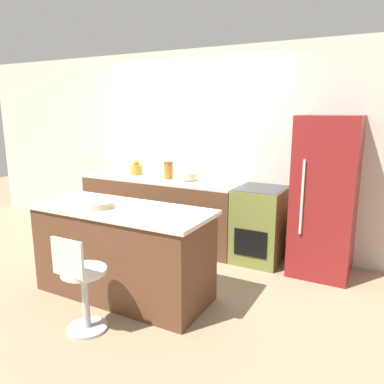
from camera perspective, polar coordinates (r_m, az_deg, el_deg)
The scene contains 11 objects.
ground_plane at distance 4.93m, azimuth -3.44°, elevation -9.25°, with size 14.00×14.00×0.00m, color #998466.
wall_back at distance 5.20m, azimuth 0.33°, elevation 6.70°, with size 8.00×0.06×2.60m.
back_counter at distance 5.23m, azimuth -4.76°, elevation -2.77°, with size 2.27×0.63×0.91m.
kitchen_island at distance 3.80m, azimuth -10.49°, elevation -8.88°, with size 1.80×0.74×0.90m.
oven_range at distance 4.64m, azimuth 10.24°, elevation -4.89°, with size 0.56×0.64×0.91m.
refrigerator at distance 4.36m, azimuth 19.59°, elevation -0.71°, with size 0.64×0.67×1.76m.
stool_chair at distance 3.29m, azimuth -16.41°, elevation -13.59°, with size 0.37×0.37×0.85m.
kettle at distance 5.39m, azimuth -8.50°, elevation 3.55°, with size 0.18×0.18×0.22m.
mixing_bowl at distance 4.95m, azimuth -0.55°, elevation 2.41°, with size 0.22×0.22×0.10m.
canister_jar at distance 5.09m, azimuth -3.61°, elevation 3.39°, with size 0.13×0.13×0.22m.
fruit_bowl at distance 3.68m, azimuth -13.85°, elevation -1.89°, with size 0.26×0.26×0.06m.
Camera 1 is at (2.42, -3.89, 1.82)m, focal length 35.00 mm.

